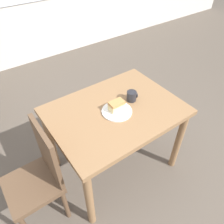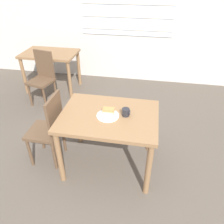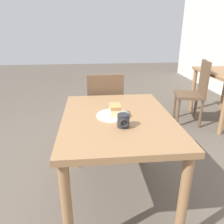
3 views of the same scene
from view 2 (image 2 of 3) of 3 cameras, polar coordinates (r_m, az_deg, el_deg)
The scene contains 9 objects.
ground_plane at distance 2.44m, azimuth -3.26°, elevation -22.18°, with size 14.00×14.00×0.00m, color brown.
wall_back at distance 4.41m, azimuth 6.03°, elevation 25.64°, with size 10.00×0.10×2.80m.
dining_table_near at distance 2.36m, azimuth -0.89°, elevation -2.81°, with size 1.03×0.77×0.72m.
dining_table_far at distance 4.27m, azimuth -15.80°, elevation 13.16°, with size 0.97×0.64×0.73m.
chair_near_window at distance 2.61m, azimuth -16.16°, elevation -4.03°, with size 0.36×0.36×0.90m.
chair_far_corner at distance 3.88m, azimuth -17.69°, elevation 8.76°, with size 0.43×0.43×0.90m.
plate at distance 2.27m, azimuth -1.12°, elevation -0.97°, with size 0.23×0.23×0.01m.
cake_slice at distance 2.25m, azimuth -0.91°, elevation 0.12°, with size 0.12×0.07×0.08m.
coffee_mug at distance 2.26m, azimuth 3.69°, elevation -0.05°, with size 0.08×0.08×0.08m.
Camera 2 is at (0.37, -1.32, 2.02)m, focal length 35.00 mm.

